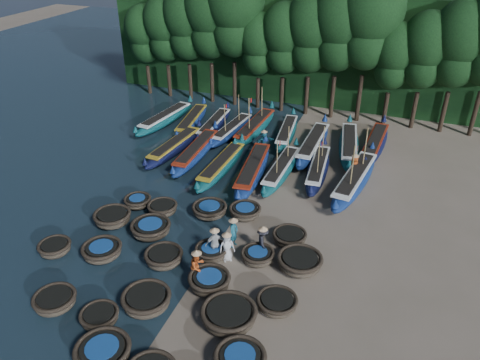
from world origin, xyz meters
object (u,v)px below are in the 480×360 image
(coracle_16, at_px, (151,228))
(long_boat_15, at_px, (313,144))
(coracle_7, at_px, (146,300))
(long_boat_5, at_px, (253,170))
(coracle_18, at_px, (258,256))
(fisherman_3, at_px, (263,240))
(coracle_10, at_px, (55,248))
(coracle_17, at_px, (211,251))
(coracle_19, at_px, (300,262))
(coracle_24, at_px, (289,237))
(long_boat_14, at_px, (287,133))
(fisherman_2, at_px, (197,266))
(coracle_2, at_px, (103,353))
(long_boat_6, at_px, (281,169))
(long_boat_2, at_px, (175,146))
(coracle_15, at_px, (112,217))
(fisherman_1, at_px, (233,231))
(long_boat_7, at_px, (318,169))
(coracle_9, at_px, (240,360))
(fisherman_0, at_px, (227,246))
(long_boat_4, at_px, (222,165))
(coracle_11, at_px, (102,251))
(coracle_23, at_px, (245,211))
(long_boat_10, at_px, (192,121))
(coracle_20, at_px, (138,201))
(long_boat_17, at_px, (375,144))
(coracle_14, at_px, (277,302))
(long_boat_9, at_px, (165,118))
(coracle_22, at_px, (210,210))
(coracle_13, at_px, (209,281))
(long_boat_3, at_px, (196,151))
(coracle_21, at_px, (163,208))
(fisherman_4, at_px, (215,243))
(coracle_12, at_px, (164,257))
(long_boat_16, at_px, (349,145))
(coracle_6, at_px, (100,316))
(coracle_5, at_px, (55,300))
(long_boat_8, at_px, (355,179))
(coracle_8, at_px, (229,315))
(fisherman_6, at_px, (354,166))
(long_boat_13, at_px, (255,127))

(coracle_16, height_order, long_boat_15, long_boat_15)
(coracle_7, xyz_separation_m, long_boat_5, (0.63, 13.38, 0.13))
(coracle_18, relative_size, fisherman_3, 1.01)
(coracle_10, xyz_separation_m, coracle_17, (8.01, 2.62, -0.01))
(coracle_19, bearing_deg, coracle_24, 118.18)
(long_boat_14, bearing_deg, fisherman_2, -95.28)
(coracle_2, bearing_deg, long_boat_6, 81.56)
(coracle_2, relative_size, long_boat_2, 0.34)
(long_boat_15, bearing_deg, coracle_15, -122.45)
(fisherman_1, bearing_deg, coracle_2, 178.60)
(coracle_17, distance_m, long_boat_7, 11.31)
(coracle_9, height_order, coracle_16, coracle_9)
(coracle_10, height_order, fisherman_0, fisherman_0)
(long_boat_4, height_order, long_boat_7, long_boat_7)
(coracle_16, distance_m, fisherman_3, 6.50)
(coracle_11, distance_m, coracle_23, 8.52)
(long_boat_10, bearing_deg, coracle_20, -87.75)
(long_boat_17, bearing_deg, coracle_14, -93.63)
(coracle_14, height_order, coracle_15, coracle_15)
(long_boat_6, xyz_separation_m, long_boat_9, (-11.88, 5.35, 0.03))
(coracle_22, bearing_deg, long_boat_10, 119.81)
(coracle_17, bearing_deg, coracle_23, 84.45)
(coracle_22, xyz_separation_m, coracle_24, (5.22, -0.91, -0.04))
(long_boat_5, bearing_deg, coracle_13, -88.08)
(coracle_9, distance_m, long_boat_14, 22.43)
(coracle_20, bearing_deg, long_boat_3, 84.88)
(coracle_10, relative_size, fisherman_2, 0.98)
(coracle_11, xyz_separation_m, coracle_21, (1.03, 4.78, -0.02))
(long_boat_15, relative_size, fisherman_4, 4.36)
(coracle_16, height_order, coracle_24, coracle_16)
(long_boat_14, bearing_deg, fisherman_3, -85.95)
(coracle_19, relative_size, long_boat_4, 0.32)
(coracle_12, height_order, fisherman_2, fisherman_2)
(coracle_12, relative_size, long_boat_16, 0.28)
(coracle_14, bearing_deg, long_boat_7, 93.83)
(long_boat_15, bearing_deg, coracle_6, -103.29)
(long_boat_6, xyz_separation_m, long_boat_15, (1.21, 4.58, 0.05))
(coracle_15, height_order, coracle_22, coracle_15)
(coracle_5, bearing_deg, long_boat_8, 54.14)
(long_boat_5, height_order, fisherman_4, fisherman_4)
(coracle_19, bearing_deg, coracle_8, -113.98)
(coracle_11, relative_size, fisherman_6, 1.11)
(coracle_10, height_order, long_boat_7, long_boat_7)
(coracle_12, distance_m, fisherman_4, 2.76)
(coracle_16, xyz_separation_m, fisherman_2, (4.09, -2.53, 0.47))
(coracle_16, relative_size, coracle_17, 1.22)
(long_boat_8, bearing_deg, coracle_17, -113.46)
(coracle_10, relative_size, fisherman_6, 0.99)
(long_boat_10, distance_m, long_boat_13, 5.55)
(coracle_7, relative_size, long_boat_15, 0.31)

